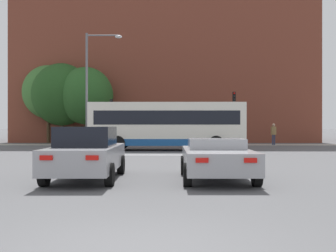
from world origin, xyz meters
name	(u,v)px	position (x,y,z in m)	size (l,w,h in m)	color
stop_line_strip	(165,155)	(0.00, 18.14, 0.00)	(8.00, 0.30, 0.01)	silver
far_pavement	(168,145)	(0.00, 30.93, 0.01)	(68.89, 2.50, 0.01)	#A09B91
brick_civic_building	(166,47)	(-0.39, 42.02, 10.48)	(30.50, 15.50, 23.29)	brown
car_saloon_left	(87,153)	(-2.16, 7.38, 0.81)	(2.05, 4.73, 1.61)	#9E9EA3
car_roadster_right	(217,158)	(1.77, 7.33, 0.66)	(2.10, 4.44, 1.25)	#9E9EA3
bus_crossing_lead	(167,125)	(0.05, 22.71, 1.70)	(10.20, 2.71, 3.16)	silver
traffic_light_far_left	(111,114)	(-4.85, 30.61, 2.64)	(0.26, 0.31, 3.91)	slate
traffic_light_far_right	(234,110)	(5.59, 30.08, 3.00)	(0.26, 0.31, 4.49)	slate
street_lamp_junction	(93,79)	(-5.04, 23.29, 4.85)	(2.51, 0.36, 7.97)	slate
pedestrian_waiting	(198,134)	(2.59, 31.36, 0.91)	(0.44, 0.44, 1.58)	black
pedestrian_walking_east	(274,132)	(8.95, 30.28, 1.09)	(0.45, 0.34, 1.83)	#333851
tree_by_building	(62,95)	(-9.84, 33.39, 4.52)	(5.49, 5.49, 7.40)	#4C3823
tree_kerbside	(49,92)	(-11.43, 34.59, 4.84)	(4.86, 4.86, 7.40)	#4C3823
tree_distant	(86,96)	(-7.46, 32.67, 4.35)	(4.95, 4.95, 6.96)	#4C3823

